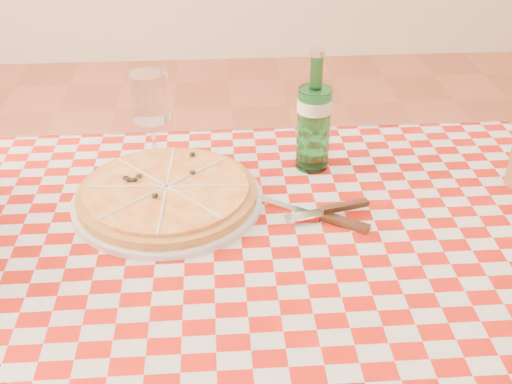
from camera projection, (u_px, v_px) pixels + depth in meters
dining_table at (268, 277)px, 1.25m from camera, size 1.20×0.80×0.75m
tablecloth at (269, 237)px, 1.20m from camera, size 1.30×0.90×0.01m
pizza_plate at (167, 193)px, 1.28m from camera, size 0.40×0.40×0.05m
water_bottle at (314, 111)px, 1.35m from camera, size 0.09×0.09×0.27m
wine_glass at (152, 118)px, 1.39m from camera, size 0.08×0.08×0.21m
cutlery at (322, 213)px, 1.24m from camera, size 0.27×0.23×0.03m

